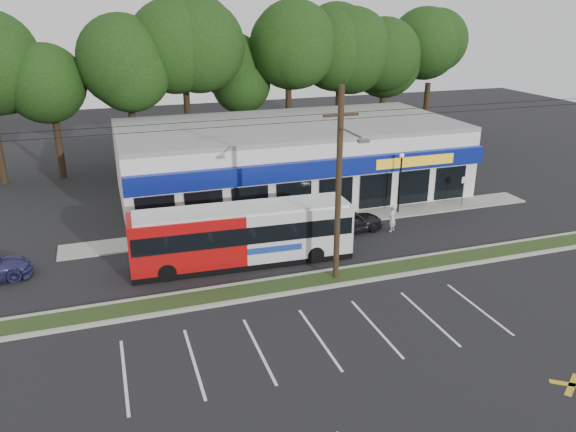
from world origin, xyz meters
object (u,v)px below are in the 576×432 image
(lamp_post, at_px, (400,176))
(sign_post, at_px, (464,186))
(pedestrian_b, at_px, (341,211))
(car_dark, at_px, (348,221))
(pedestrian_a, at_px, (392,218))
(metrobus, at_px, (242,234))
(utility_pole, at_px, (336,181))

(lamp_post, relative_size, sign_post, 1.91)
(lamp_post, bearing_deg, pedestrian_b, -176.09)
(car_dark, relative_size, pedestrian_b, 2.77)
(pedestrian_b, bearing_deg, pedestrian_a, 129.40)
(sign_post, distance_m, pedestrian_a, 7.49)
(sign_post, distance_m, car_dark, 9.88)
(metrobus, xyz_separation_m, pedestrian_a, (10.09, 1.50, -0.86))
(metrobus, distance_m, pedestrian_b, 8.73)
(utility_pole, height_order, metrobus, utility_pole)
(car_dark, height_order, pedestrian_b, pedestrian_b)
(metrobus, height_order, pedestrian_b, metrobus)
(car_dark, xyz_separation_m, pedestrian_b, (0.29, 1.73, 0.05))
(utility_pole, relative_size, metrobus, 4.08)
(pedestrian_b, bearing_deg, metrobus, 23.12)
(pedestrian_b, bearing_deg, lamp_post, 179.58)
(sign_post, bearing_deg, lamp_post, 177.42)
(car_dark, bearing_deg, pedestrian_b, -16.65)
(pedestrian_b, bearing_deg, car_dark, 76.32)
(utility_pole, distance_m, metrobus, 6.46)
(lamp_post, distance_m, car_dark, 5.45)
(sign_post, bearing_deg, pedestrian_a, -159.81)
(utility_pole, relative_size, car_dark, 11.31)
(utility_pole, xyz_separation_m, sign_post, (13.17, 7.65, -3.86))
(lamp_post, height_order, car_dark, lamp_post)
(lamp_post, xyz_separation_m, sign_post, (5.00, -0.23, -1.12))
(pedestrian_a, bearing_deg, metrobus, -26.92)
(sign_post, xyz_separation_m, car_dark, (-9.68, -1.81, -0.80))
(lamp_post, distance_m, pedestrian_a, 3.88)
(sign_post, bearing_deg, car_dark, -169.41)
(sign_post, xyz_separation_m, pedestrian_b, (-9.39, -0.07, -0.76))
(utility_pole, relative_size, lamp_post, 11.76)
(utility_pole, distance_m, lamp_post, 11.67)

